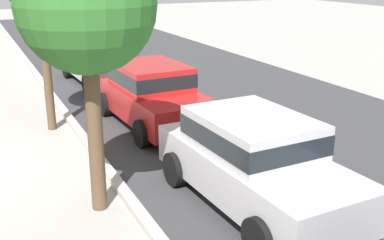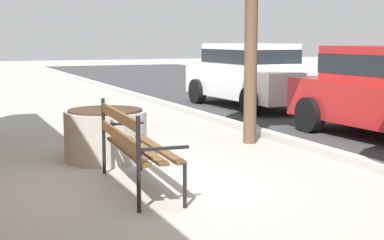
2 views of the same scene
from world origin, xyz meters
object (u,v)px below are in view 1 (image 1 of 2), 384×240
parked_car_white (99,59)px  parked_car_red (152,93)px  parked_car_silver (254,158)px  street_tree_down_street (87,6)px

parked_car_white → parked_car_red: size_ratio=1.00×
parked_car_white → parked_car_silver: same height
street_tree_down_street → parked_car_red: 5.14m
street_tree_down_street → parked_car_red: size_ratio=1.06×
parked_car_white → parked_car_red: 5.11m
street_tree_down_street → parked_car_white: size_ratio=1.06×
street_tree_down_street → parked_car_red: (-3.81, 2.40, -2.48)m
parked_car_red → parked_car_silver: bearing=0.0°
street_tree_down_street → parked_car_red: street_tree_down_street is taller
parked_car_red → parked_car_silver: (4.78, 0.00, 0.00)m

